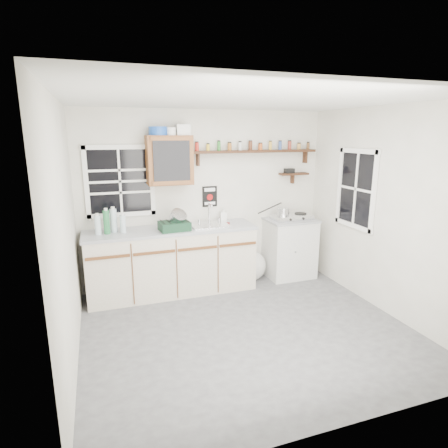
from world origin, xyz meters
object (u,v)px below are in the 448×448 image
object	(u,v)px
spice_shelf	(255,151)
main_cabinet	(172,261)
upper_cabinet	(170,160)
dish_rack	(175,223)
right_cabinet	(289,248)
hotplate	(292,217)

from	to	relation	value
spice_shelf	main_cabinet	bearing A→B (deg)	-170.73
upper_cabinet	dish_rack	world-z (taller)	upper_cabinet
spice_shelf	right_cabinet	bearing A→B (deg)	-19.50
right_cabinet	spice_shelf	xyz separation A→B (m)	(-0.53, 0.19, 1.48)
upper_cabinet	hotplate	size ratio (longest dim) A/B	1.09
upper_cabinet	dish_rack	size ratio (longest dim) A/B	1.59
right_cabinet	hotplate	distance (m)	0.49
spice_shelf	dish_rack	bearing A→B (deg)	-165.85
main_cabinet	hotplate	xyz separation A→B (m)	(1.84, 0.01, 0.49)
spice_shelf	hotplate	xyz separation A→B (m)	(0.54, -0.21, -0.98)
main_cabinet	dish_rack	size ratio (longest dim) A/B	5.64
spice_shelf	dish_rack	distance (m)	1.60
right_cabinet	dish_rack	size ratio (longest dim) A/B	2.22
main_cabinet	right_cabinet	bearing A→B (deg)	0.79
main_cabinet	right_cabinet	xyz separation A→B (m)	(1.83, 0.03, -0.01)
dish_rack	right_cabinet	bearing A→B (deg)	0.15
upper_cabinet	dish_rack	distance (m)	0.85
spice_shelf	upper_cabinet	bearing A→B (deg)	-176.88
upper_cabinet	hotplate	xyz separation A→B (m)	(1.81, -0.14, -0.88)
hotplate	main_cabinet	bearing A→B (deg)	179.24
hotplate	spice_shelf	bearing A→B (deg)	157.90
main_cabinet	upper_cabinet	distance (m)	1.37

